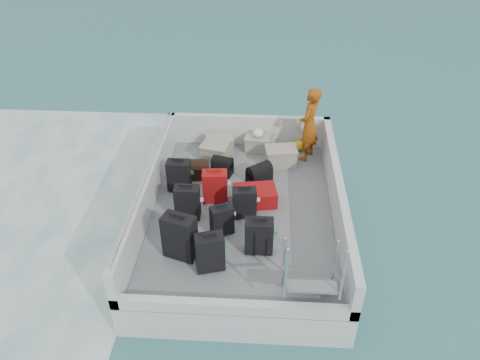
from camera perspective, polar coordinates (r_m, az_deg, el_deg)
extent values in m
plane|color=#185452|center=(9.20, 0.29, -6.52)|extent=(160.00, 160.00, 0.00)
plane|color=white|center=(10.54, -26.85, -4.80)|extent=(10.00, 10.00, 0.00)
cube|color=silver|center=(9.00, 0.30, -5.09)|extent=(3.60, 5.00, 0.60)
cube|color=slate|center=(8.81, 0.30, -3.54)|extent=(3.30, 4.70, 0.02)
cube|color=silver|center=(8.83, -10.97, -1.23)|extent=(0.14, 5.00, 0.70)
cube|color=silver|center=(8.69, 11.78, -2.02)|extent=(0.14, 5.00, 0.70)
cube|color=silver|center=(10.64, 1.03, 6.13)|extent=(3.60, 0.14, 0.70)
cube|color=silver|center=(6.98, -0.84, -15.25)|extent=(3.60, 0.14, 0.20)
cylinder|color=silver|center=(8.61, -11.26, 0.93)|extent=(0.04, 4.80, 0.04)
cube|color=black|center=(7.64, -7.36, -6.93)|extent=(0.59, 0.45, 0.81)
cube|color=black|center=(8.45, -6.42, -2.78)|extent=(0.45, 0.26, 0.66)
cube|color=black|center=(9.19, -7.44, 0.52)|extent=(0.45, 0.27, 0.65)
cube|color=black|center=(7.42, -3.69, -8.85)|extent=(0.50, 0.37, 0.68)
cube|color=black|center=(8.09, -2.22, -4.95)|extent=(0.44, 0.37, 0.57)
cube|color=maroon|center=(8.82, -3.06, -0.83)|extent=(0.49, 0.32, 0.65)
cube|color=black|center=(7.72, 2.33, -6.89)|extent=(0.47, 0.28, 0.64)
cube|color=black|center=(8.44, 0.55, -2.85)|extent=(0.45, 0.29, 0.60)
cube|color=maroon|center=(8.86, 1.83, -1.95)|extent=(0.87, 0.64, 0.31)
cube|color=#9D9589|center=(10.43, -2.47, 4.31)|extent=(0.63, 0.49, 0.34)
cube|color=#9D9589|center=(10.16, -3.12, 3.34)|extent=(0.61, 0.49, 0.32)
cube|color=#9D9589|center=(10.48, 2.17, 4.41)|extent=(0.56, 0.41, 0.32)
cube|color=#9D9589|center=(9.99, 4.98, 2.81)|extent=(0.67, 0.51, 0.37)
ellipsoid|color=gold|center=(10.58, 7.13, 4.17)|extent=(0.28, 0.26, 0.22)
ellipsoid|color=white|center=(10.35, 2.20, 5.60)|extent=(0.24, 0.24, 0.18)
imported|color=#CA6113|center=(9.99, 8.44, 6.71)|extent=(0.60, 0.70, 1.62)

